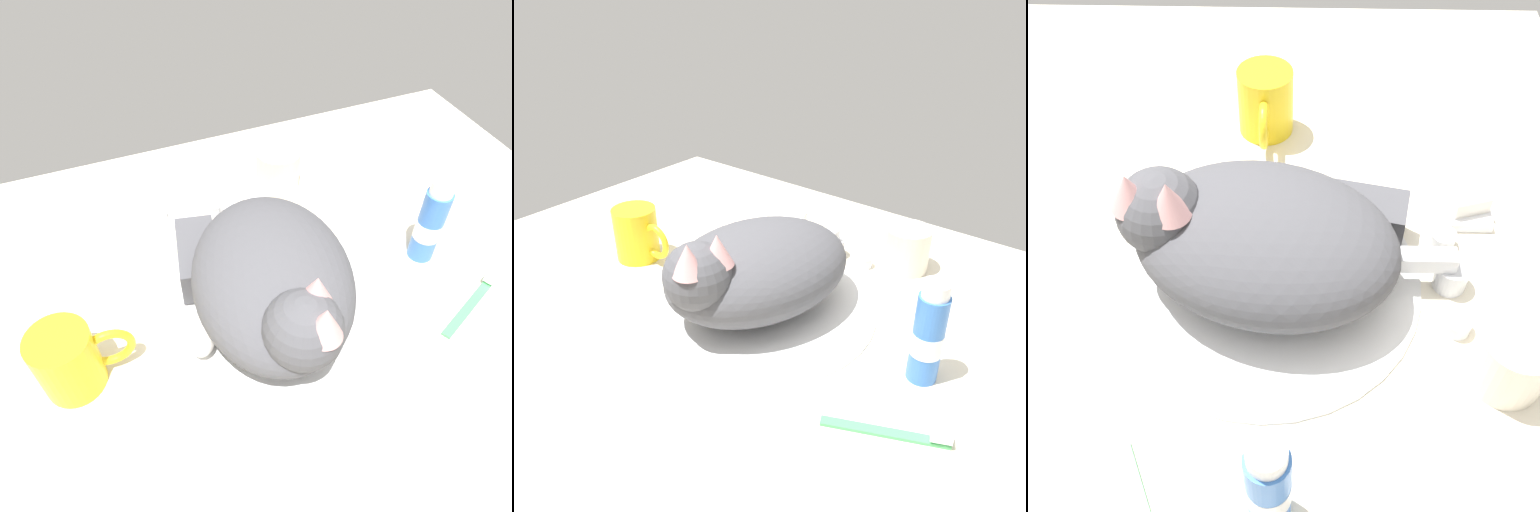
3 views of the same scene
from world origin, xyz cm
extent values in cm
cube|color=silver|center=(0.00, 0.00, -1.50)|extent=(110.00, 82.50, 3.00)
cylinder|color=white|center=(0.00, 0.00, 0.36)|extent=(33.03, 33.03, 0.71)
cylinder|color=silver|center=(0.00, 19.54, 1.60)|extent=(3.60, 3.60, 3.20)
cube|color=silver|center=(0.00, 15.99, 4.20)|extent=(2.00, 7.08, 2.00)
cylinder|color=silver|center=(-5.66, 19.54, 0.90)|extent=(2.80, 2.80, 1.80)
cylinder|color=silver|center=(5.66, 19.54, 0.90)|extent=(2.80, 2.80, 1.80)
ellipsoid|color=#4C4C51|center=(0.00, 0.00, 6.58)|extent=(25.69, 31.15, 11.73)
sphere|color=#4C4C51|center=(-0.99, -10.27, 9.81)|extent=(10.65, 10.65, 8.80)
ellipsoid|color=white|center=(-0.57, -8.56, 8.05)|extent=(6.07, 6.71, 4.84)
cone|color=#DB9E9E|center=(0.97, -8.71, 13.55)|extent=(4.79, 4.79, 3.96)
cone|color=#DB9E9E|center=(0.03, -12.56, 13.55)|extent=(4.79, 4.79, 3.96)
cube|color=#4C4C51|center=(-6.85, 9.39, 3.31)|extent=(7.35, 12.08, 5.19)
ellipsoid|color=white|center=(-10.26, -2.39, 3.05)|extent=(4.83, 6.30, 4.67)
cylinder|color=yellow|center=(-25.24, -1.13, 4.40)|extent=(7.06, 7.06, 8.80)
torus|color=yellow|center=(-20.51, -1.13, 4.40)|extent=(5.93, 1.00, 5.93)
cylinder|color=silver|center=(11.00, 23.31, 3.56)|extent=(7.23, 7.23, 7.11)
cube|color=white|center=(-11.96, 22.36, 0.60)|extent=(9.00, 6.40, 1.20)
cube|color=white|center=(-11.96, 22.36, 2.26)|extent=(7.23, 5.92, 2.12)
cylinder|color=#3870C6|center=(24.11, 1.16, 5.73)|extent=(3.62, 3.62, 11.45)
cylinder|color=white|center=(24.11, 1.16, 5.15)|extent=(3.69, 3.69, 2.86)
cylinder|color=white|center=(24.11, 1.16, 12.35)|extent=(3.08, 3.08, 1.80)
cube|color=#4CB266|center=(24.85, -9.36, 0.40)|extent=(12.75, 6.75, 0.80)
cube|color=white|center=(29.97, -6.99, 1.20)|extent=(2.60, 2.23, 0.80)
camera|label=1|loc=(-16.16, -35.05, 51.82)|focal=34.03mm
camera|label=2|loc=(39.81, -47.07, 43.25)|focal=36.79mm
camera|label=3|loc=(40.88, 2.77, 55.65)|focal=44.81mm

